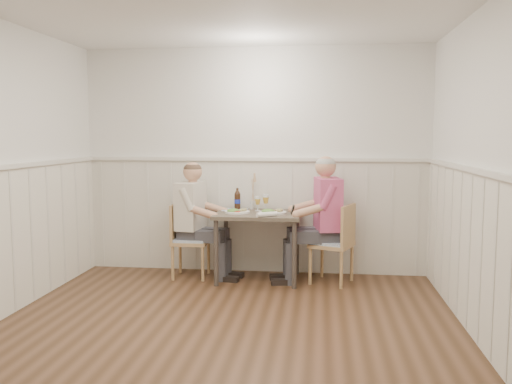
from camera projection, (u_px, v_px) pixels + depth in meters
ground_plane at (219, 342)px, 4.20m from camera, size 4.50×4.50×0.00m
room_shell at (218, 146)px, 4.04m from camera, size 4.04×4.54×2.60m
wainscot at (233, 238)px, 4.80m from camera, size 4.00×4.49×1.34m
dining_table at (258, 222)px, 5.94m from camera, size 0.93×0.70×0.75m
chair_right at (336, 241)px, 5.81m from camera, size 0.53×0.53×0.86m
chair_left at (186, 237)px, 6.08m from camera, size 0.40×0.40×0.83m
man_in_pink at (324, 229)px, 5.87m from camera, size 0.70×0.49×1.40m
diner_cream at (194, 228)px, 6.08m from camera, size 0.65×0.46×1.32m
plate_man at (272, 211)px, 5.87m from camera, size 0.30×0.30×0.08m
plate_diner at (236, 211)px, 5.91m from camera, size 0.28×0.28×0.07m
beer_glass_a at (266, 200)px, 6.09m from camera, size 0.07×0.07×0.18m
beer_glass_b at (258, 201)px, 6.06m from camera, size 0.07×0.07×0.16m
beer_bottle at (237, 200)px, 6.17m from camera, size 0.07×0.07×0.25m
rolled_napkin at (267, 214)px, 5.63m from camera, size 0.22×0.17×0.05m
grass_vase at (252, 192)px, 6.20m from camera, size 0.05×0.05×0.44m
gingham_mat at (235, 210)px, 6.15m from camera, size 0.28×0.23×0.01m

